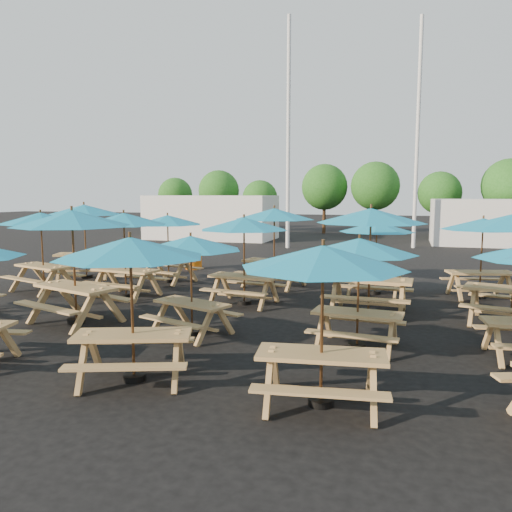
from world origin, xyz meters
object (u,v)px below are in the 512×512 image
(picnic_unit_15, at_px, (377,230))
(waste_bin_2, at_px, (326,261))
(picnic_unit_10, at_px, (244,228))
(waste_bin_3, at_px, (352,262))
(picnic_unit_2, at_px, (41,222))
(waste_bin_0, at_px, (193,256))
(picnic_unit_9, at_px, (191,248))
(picnic_unit_11, at_px, (274,217))
(picnic_unit_19, at_px, (483,228))
(picnic_unit_8, at_px, (130,254))
(picnic_unit_5, at_px, (72,224))
(picnic_unit_3, at_px, (84,213))
(picnic_unit_6, at_px, (124,223))
(picnic_unit_12, at_px, (323,264))
(picnic_unit_7, at_px, (168,223))
(waste_bin_1, at_px, (194,256))
(picnic_unit_14, at_px, (371,221))
(picnic_unit_13, at_px, (359,251))

(picnic_unit_15, height_order, waste_bin_2, picnic_unit_15)
(picnic_unit_10, distance_m, waste_bin_3, 6.09)
(picnic_unit_2, xyz_separation_m, waste_bin_0, (2.37, 5.45, -1.58))
(picnic_unit_2, distance_m, picnic_unit_9, 6.77)
(picnic_unit_9, relative_size, picnic_unit_15, 1.10)
(picnic_unit_11, distance_m, picnic_unit_19, 5.90)
(picnic_unit_2, distance_m, picnic_unit_8, 8.36)
(picnic_unit_5, distance_m, waste_bin_0, 8.53)
(picnic_unit_3, distance_m, picnic_unit_6, 3.94)
(waste_bin_0, bearing_deg, picnic_unit_8, -70.53)
(picnic_unit_12, bearing_deg, picnic_unit_7, 120.71)
(picnic_unit_8, bearing_deg, waste_bin_1, 89.89)
(waste_bin_1, bearing_deg, waste_bin_3, 0.08)
(picnic_unit_3, relative_size, picnic_unit_7, 1.19)
(picnic_unit_8, bearing_deg, picnic_unit_11, 70.20)
(picnic_unit_9, xyz_separation_m, picnic_unit_14, (3.31, 2.93, 0.44))
(picnic_unit_13, bearing_deg, picnic_unit_12, -89.59)
(picnic_unit_2, xyz_separation_m, picnic_unit_19, (12.21, 2.68, -0.11))
(picnic_unit_5, bearing_deg, waste_bin_3, 75.76)
(picnic_unit_2, height_order, picnic_unit_13, picnic_unit_2)
(picnic_unit_9, bearing_deg, picnic_unit_5, -162.68)
(picnic_unit_11, bearing_deg, picnic_unit_8, -77.82)
(picnic_unit_7, distance_m, picnic_unit_10, 4.22)
(picnic_unit_7, distance_m, waste_bin_0, 3.29)
(picnic_unit_5, bearing_deg, picnic_unit_13, 16.93)
(picnic_unit_5, xyz_separation_m, picnic_unit_8, (3.03, -2.69, -0.26))
(picnic_unit_8, xyz_separation_m, waste_bin_3, (2.15, 11.07, -1.48))
(picnic_unit_5, height_order, picnic_unit_6, picnic_unit_5)
(picnic_unit_2, xyz_separation_m, picnic_unit_3, (-0.30, 2.48, 0.16))
(waste_bin_1, bearing_deg, picnic_unit_12, -58.62)
(picnic_unit_7, xyz_separation_m, waste_bin_2, (4.68, 3.04, -1.45))
(picnic_unit_11, xyz_separation_m, picnic_unit_19, (5.90, -0.07, -0.20))
(waste_bin_0, distance_m, waste_bin_2, 5.10)
(picnic_unit_14, height_order, waste_bin_0, picnic_unit_14)
(picnic_unit_8, height_order, picnic_unit_19, picnic_unit_8)
(picnic_unit_13, relative_size, waste_bin_1, 2.37)
(picnic_unit_11, distance_m, picnic_unit_13, 6.46)
(picnic_unit_8, distance_m, picnic_unit_9, 2.59)
(picnic_unit_10, height_order, picnic_unit_11, picnic_unit_11)
(picnic_unit_6, bearing_deg, picnic_unit_19, 23.71)
(picnic_unit_5, bearing_deg, picnic_unit_7, 112.06)
(picnic_unit_11, height_order, picnic_unit_14, picnic_unit_14)
(picnic_unit_3, xyz_separation_m, waste_bin_3, (8.71, 3.05, -1.74))
(picnic_unit_11, xyz_separation_m, picnic_unit_13, (3.09, -5.66, -0.33))
(picnic_unit_3, bearing_deg, picnic_unit_15, -19.87)
(picnic_unit_14, distance_m, waste_bin_2, 6.18)
(picnic_unit_2, bearing_deg, picnic_unit_11, 41.02)
(picnic_unit_19, bearing_deg, picnic_unit_14, -149.31)
(picnic_unit_8, bearing_deg, picnic_unit_12, -20.90)
(picnic_unit_7, relative_size, picnic_unit_15, 1.15)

